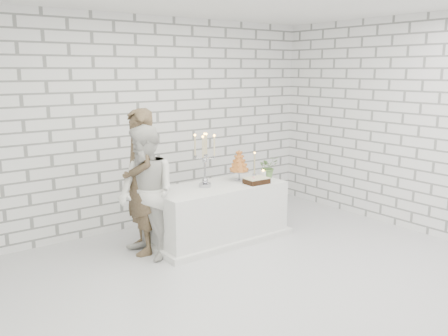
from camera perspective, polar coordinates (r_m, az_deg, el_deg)
The scene contains 12 objects.
ground at distance 5.25m, azimuth 3.23°, elevation -13.79°, with size 6.00×5.00×0.01m, color silver.
wall_back at distance 6.88m, azimuth -10.20°, elevation 5.19°, with size 6.00×0.01×3.00m, color white.
wall_right at distance 7.10m, azimuth 22.31°, elevation 4.70°, with size 0.01×5.00×3.00m, color white.
cake_table at distance 6.43m, azimuth -0.72°, elevation -5.33°, with size 1.80×0.80×0.75m, color white.
groom at distance 5.95m, azimuth -10.02°, elevation -1.65°, with size 0.66×0.43×1.80m, color #423324.
bride at distance 5.76m, azimuth -9.25°, elevation -2.98°, with size 0.79×0.62×1.63m, color silver.
candelabra at distance 6.18m, azimuth -2.31°, elevation 0.95°, with size 0.29×0.29×0.71m, color #A4A4AF, non-canonical shape.
croquembouche at distance 6.56m, azimuth 1.81°, elevation 0.36°, with size 0.28×0.28×0.44m, color #A15520, non-canonical shape.
chocolate_cake at distance 6.43m, azimuth 3.91°, elevation -1.51°, with size 0.31×0.22×0.08m, color black.
pillar_candle at distance 6.67m, azimuth 4.70°, elevation -0.87°, with size 0.08×0.08×0.12m, color white.
extra_taper at distance 6.91m, azimuth 3.68°, elevation 0.43°, with size 0.06×0.06×0.32m, color beige.
flowers at distance 6.78m, azimuth 5.30°, elevation 0.13°, with size 0.28×0.24×0.31m, color #406836.
Camera 1 is at (-3.07, -3.61, 2.26)m, focal length 38.20 mm.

